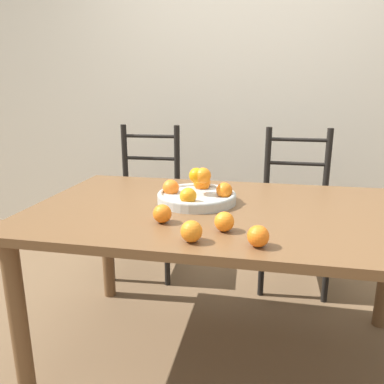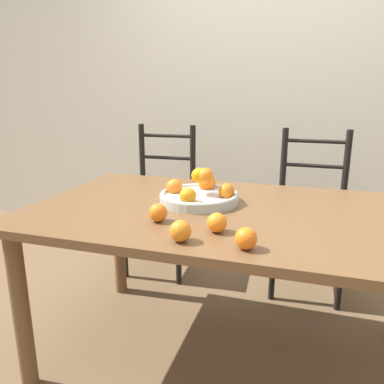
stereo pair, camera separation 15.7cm
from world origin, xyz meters
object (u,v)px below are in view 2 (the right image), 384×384
Objects in this scene: orange_loose_2 at (180,231)px; chair_left at (162,204)px; orange_loose_1 at (246,239)px; chair_right at (310,218)px; orange_loose_0 at (158,213)px; orange_loose_3 at (218,223)px; fruit_bowl at (199,194)px.

orange_loose_2 is 1.39m from chair_left.
orange_loose_1 is 0.07× the size of chair_right.
orange_loose_0 is at bearing -70.99° from chair_left.
orange_loose_2 is 0.16m from orange_loose_3.
fruit_bowl is at bearing -122.58° from chair_right.
orange_loose_2 reaches higher than orange_loose_1.
orange_loose_2 is at bearing -108.80° from chair_right.
orange_loose_1 is (0.29, -0.46, -0.00)m from fruit_bowl.
fruit_bowl is 0.96m from chair_right.
chair_left is 1.00× the size of chair_right.
orange_loose_2 is 0.07× the size of chair_right.
fruit_bowl is 0.38m from orange_loose_3.
chair_right is at bearing 73.54° from orange_loose_3.
chair_left is at bearing -179.61° from chair_right.
fruit_bowl reaches higher than orange_loose_3.
fruit_bowl reaches higher than orange_loose_0.
chair_left reaches higher than orange_loose_0.
orange_loose_0 is 1.25m from chair_right.
orange_loose_0 is 0.07× the size of chair_right.
chair_right is at bearing 61.68° from orange_loose_0.
orange_loose_3 is (0.25, -0.04, -0.00)m from orange_loose_0.
chair_left is at bearing 121.11° from orange_loose_3.
orange_loose_1 is 1.00× the size of orange_loose_3.
chair_left reaches higher than orange_loose_1.
chair_right is at bearing 57.03° from fruit_bowl.
fruit_bowl is 0.31m from orange_loose_0.
orange_loose_3 is at bearing -61.46° from chair_left.
orange_loose_2 is (-0.22, -0.00, 0.00)m from orange_loose_1.
orange_loose_2 reaches higher than orange_loose_0.
orange_loose_2 is at bearing -129.76° from orange_loose_3.
orange_loose_3 is at bearing -63.55° from fruit_bowl.
orange_loose_0 is 0.40m from orange_loose_1.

